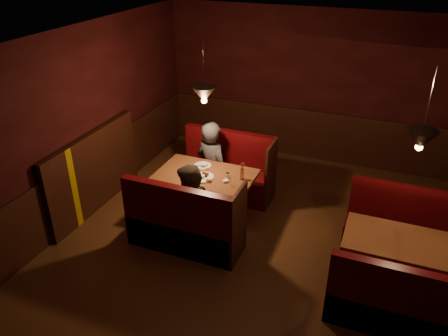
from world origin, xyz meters
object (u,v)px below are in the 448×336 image
at_px(second_table, 395,251).
at_px(second_bench_near, 390,307).
at_px(main_table, 207,184).
at_px(diner_b, 191,196).
at_px(main_bench_near, 184,228).
at_px(second_bench_far, 397,232).
at_px(diner_a, 212,152).
at_px(main_bench_far, 228,175).

xyz_separation_m(second_table, second_bench_near, (0.03, -0.75, -0.21)).
distance_m(main_table, diner_b, 0.67).
distance_m(main_bench_near, second_table, 2.78).
xyz_separation_m(second_bench_far, diner_a, (-2.95, 0.31, 0.56)).
height_order(main_bench_far, diner_b, diner_b).
xyz_separation_m(second_table, diner_a, (-2.92, 1.06, 0.35)).
xyz_separation_m(main_table, second_table, (2.78, -0.52, -0.08)).
bearing_deg(main_table, second_table, -10.57).
distance_m(second_bench_far, diner_b, 2.93).
distance_m(main_bench_near, diner_b, 0.48).
bearing_deg(second_table, main_table, 169.43).
bearing_deg(second_bench_far, main_bench_far, 167.78).
relative_size(main_bench_far, diner_b, 1.03).
distance_m(second_table, diner_a, 3.12).
bearing_deg(diner_a, main_bench_near, 117.50).
bearing_deg(main_bench_near, main_table, 91.24).
bearing_deg(diner_a, second_bench_near, 169.36).
bearing_deg(second_table, second_bench_far, 87.80).
distance_m(second_bench_near, diner_b, 2.87).
relative_size(second_bench_near, diner_b, 0.88).
relative_size(second_bench_far, diner_a, 0.79).
relative_size(second_table, second_bench_near, 0.90).
height_order(main_bench_near, second_table, main_bench_near).
distance_m(second_table, second_bench_far, 0.78).
bearing_deg(main_table, main_bench_near, -88.76).
distance_m(main_bench_near, second_bench_far, 2.99).
relative_size(main_bench_far, second_bench_far, 1.17).
bearing_deg(diner_b, diner_a, 123.70).
relative_size(main_table, main_bench_far, 0.91).
xyz_separation_m(main_bench_near, second_bench_far, (2.79, 1.07, -0.04)).
bearing_deg(second_bench_far, second_bench_near, -90.00).
height_order(main_table, second_table, main_table).
distance_m(second_bench_near, diner_a, 3.50).
distance_m(main_bench_far, diner_b, 1.54).
height_order(main_bench_near, second_bench_near, main_bench_near).
bearing_deg(main_bench_far, main_bench_near, -90.00).
distance_m(second_bench_far, second_bench_near, 1.50).
bearing_deg(main_table, second_bench_far, 4.75).
height_order(main_table, main_bench_far, main_bench_far).
bearing_deg(diner_b, second_table, 27.36).
xyz_separation_m(main_bench_far, diner_a, (-0.16, -0.29, 0.53)).
bearing_deg(diner_a, second_bench_far, -165.07).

